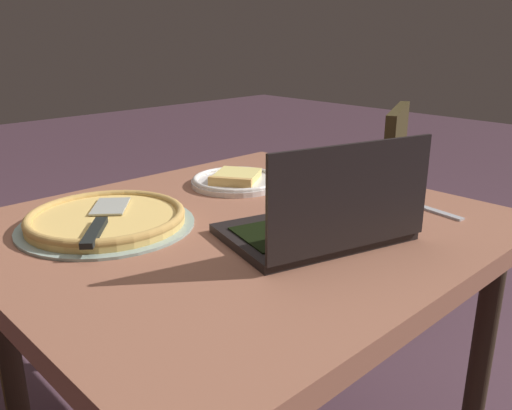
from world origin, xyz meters
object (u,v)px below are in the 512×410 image
dining_table (242,252)px  laptop (323,222)px  chair_near (360,199)px  pizza_tray (106,219)px  pizza_plate (236,180)px  table_knife (414,204)px

dining_table → laptop: size_ratio=2.58×
dining_table → chair_near: bearing=19.6°
pizza_tray → chair_near: chair_near is taller
pizza_plate → table_knife: pizza_plate is taller
dining_table → pizza_tray: 0.30m
table_knife → chair_near: (0.54, 0.52, -0.23)m
pizza_plate → table_knife: (0.19, -0.42, -0.01)m
dining_table → laptop: laptop is taller
pizza_tray → table_knife: (0.60, -0.38, -0.01)m
pizza_plate → laptop: bearing=-109.2°
table_knife → chair_near: bearing=44.3°
laptop → pizza_tray: size_ratio=1.08×
dining_table → laptop: bearing=-79.3°
chair_near → table_knife: bearing=-135.7°
pizza_plate → chair_near: chair_near is taller
table_knife → chair_near: chair_near is taller
dining_table → pizza_tray: (-0.23, 0.18, 0.09)m
laptop → pizza_tray: (-0.26, 0.37, -0.03)m
dining_table → pizza_tray: pizza_tray is taller
laptop → table_knife: bearing=-1.1°
chair_near → pizza_plate: bearing=-172.0°
table_knife → dining_table: bearing=151.6°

